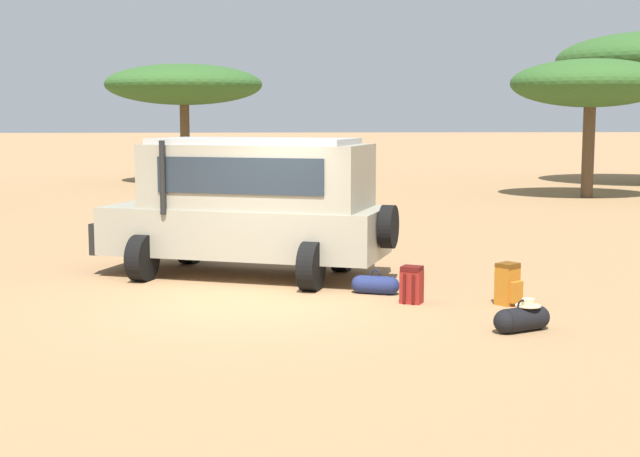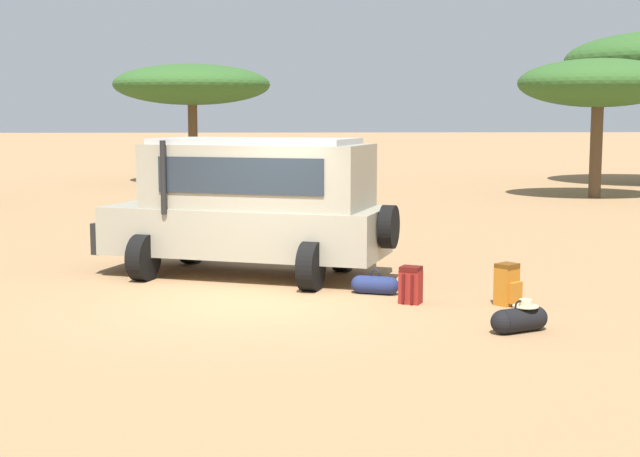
{
  "view_description": "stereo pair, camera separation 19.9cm",
  "coord_description": "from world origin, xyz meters",
  "px_view_note": "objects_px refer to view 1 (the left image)",
  "views": [
    {
      "loc": [
        0.0,
        -13.26,
        2.79
      ],
      "look_at": [
        1.17,
        1.09,
        1.0
      ],
      "focal_mm": 50.0,
      "sensor_mm": 36.0,
      "label": 1
    },
    {
      "loc": [
        0.2,
        -13.27,
        2.79
      ],
      "look_at": [
        1.17,
        1.09,
        1.0
      ],
      "focal_mm": 50.0,
      "sensor_mm": 36.0,
      "label": 2
    }
  ],
  "objects_px": {
    "safari_vehicle": "(250,204)",
    "acacia_tree_centre_back": "(591,84)",
    "duffel_bag_soft_canvas": "(375,285)",
    "backpack_beside_front_wheel": "(412,285)",
    "duffel_bag_low_black_case": "(522,319)",
    "backpack_cluster_center": "(508,284)",
    "acacia_tree_left_mid": "(184,85)"
  },
  "relations": [
    {
      "from": "duffel_bag_soft_canvas",
      "to": "acacia_tree_centre_back",
      "type": "bearing_deg",
      "value": 59.11
    },
    {
      "from": "backpack_cluster_center",
      "to": "acacia_tree_left_mid",
      "type": "height_order",
      "value": "acacia_tree_left_mid"
    },
    {
      "from": "backpack_beside_front_wheel",
      "to": "acacia_tree_centre_back",
      "type": "relative_size",
      "value": 0.1
    },
    {
      "from": "safari_vehicle",
      "to": "duffel_bag_low_black_case",
      "type": "relative_size",
      "value": 6.61
    },
    {
      "from": "safari_vehicle",
      "to": "duffel_bag_soft_canvas",
      "type": "bearing_deg",
      "value": -42.1
    },
    {
      "from": "duffel_bag_soft_canvas",
      "to": "acacia_tree_centre_back",
      "type": "relative_size",
      "value": 0.13
    },
    {
      "from": "backpack_cluster_center",
      "to": "duffel_bag_low_black_case",
      "type": "height_order",
      "value": "backpack_cluster_center"
    },
    {
      "from": "safari_vehicle",
      "to": "backpack_cluster_center",
      "type": "height_order",
      "value": "safari_vehicle"
    },
    {
      "from": "duffel_bag_low_black_case",
      "to": "acacia_tree_left_mid",
      "type": "bearing_deg",
      "value": 102.73
    },
    {
      "from": "safari_vehicle",
      "to": "duffel_bag_soft_canvas",
      "type": "xyz_separation_m",
      "value": [
        1.97,
        -1.78,
        -1.15
      ]
    },
    {
      "from": "backpack_cluster_center",
      "to": "duffel_bag_soft_canvas",
      "type": "relative_size",
      "value": 0.84
    },
    {
      "from": "safari_vehicle",
      "to": "acacia_tree_left_mid",
      "type": "xyz_separation_m",
      "value": [
        -2.72,
        23.26,
        2.9
      ]
    },
    {
      "from": "backpack_beside_front_wheel",
      "to": "duffel_bag_soft_canvas",
      "type": "relative_size",
      "value": 0.76
    },
    {
      "from": "backpack_beside_front_wheel",
      "to": "acacia_tree_left_mid",
      "type": "relative_size",
      "value": 0.08
    },
    {
      "from": "backpack_beside_front_wheel",
      "to": "duffel_bag_low_black_case",
      "type": "bearing_deg",
      "value": -59.62
    },
    {
      "from": "safari_vehicle",
      "to": "acacia_tree_centre_back",
      "type": "distance_m",
      "value": 19.15
    },
    {
      "from": "safari_vehicle",
      "to": "acacia_tree_centre_back",
      "type": "height_order",
      "value": "acacia_tree_centre_back"
    },
    {
      "from": "duffel_bag_low_black_case",
      "to": "acacia_tree_centre_back",
      "type": "xyz_separation_m",
      "value": [
        8.34,
        19.21,
        3.8
      ]
    },
    {
      "from": "acacia_tree_left_mid",
      "to": "acacia_tree_centre_back",
      "type": "bearing_deg",
      "value": -30.16
    },
    {
      "from": "backpack_cluster_center",
      "to": "acacia_tree_left_mid",
      "type": "relative_size",
      "value": 0.09
    },
    {
      "from": "duffel_bag_soft_canvas",
      "to": "acacia_tree_left_mid",
      "type": "distance_m",
      "value": 25.8
    },
    {
      "from": "duffel_bag_low_black_case",
      "to": "duffel_bag_soft_canvas",
      "type": "height_order",
      "value": "duffel_bag_low_black_case"
    },
    {
      "from": "backpack_beside_front_wheel",
      "to": "acacia_tree_centre_back",
      "type": "height_order",
      "value": "acacia_tree_centre_back"
    },
    {
      "from": "acacia_tree_centre_back",
      "to": "acacia_tree_left_mid",
      "type": "bearing_deg",
      "value": 149.84
    },
    {
      "from": "safari_vehicle",
      "to": "duffel_bag_soft_canvas",
      "type": "distance_m",
      "value": 2.89
    },
    {
      "from": "safari_vehicle",
      "to": "duffel_bag_low_black_case",
      "type": "bearing_deg",
      "value": -51.39
    },
    {
      "from": "backpack_beside_front_wheel",
      "to": "acacia_tree_left_mid",
      "type": "bearing_deg",
      "value": 101.27
    },
    {
      "from": "safari_vehicle",
      "to": "backpack_cluster_center",
      "type": "bearing_deg",
      "value": -35.65
    },
    {
      "from": "duffel_bag_low_black_case",
      "to": "duffel_bag_soft_canvas",
      "type": "bearing_deg",
      "value": 120.61
    },
    {
      "from": "duffel_bag_soft_canvas",
      "to": "acacia_tree_centre_back",
      "type": "height_order",
      "value": "acacia_tree_centre_back"
    },
    {
      "from": "duffel_bag_low_black_case",
      "to": "acacia_tree_left_mid",
      "type": "height_order",
      "value": "acacia_tree_left_mid"
    },
    {
      "from": "backpack_beside_front_wheel",
      "to": "acacia_tree_centre_back",
      "type": "distance_m",
      "value": 20.06
    }
  ]
}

